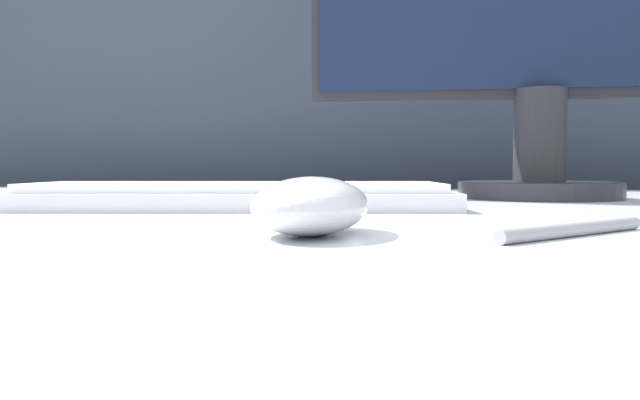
# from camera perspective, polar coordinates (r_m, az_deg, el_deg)

# --- Properties ---
(partition_panel) EXTENTS (5.00, 0.03, 1.31)m
(partition_panel) POSITION_cam_1_polar(r_m,az_deg,el_deg) (1.24, 7.91, -3.41)
(partition_panel) COLOR #333D4C
(partition_panel) RESTS_ON ground_plane
(computer_mouse_near) EXTENTS (0.07, 0.11, 0.03)m
(computer_mouse_near) POSITION_cam_1_polar(r_m,az_deg,el_deg) (0.35, -0.78, -0.53)
(computer_mouse_near) COLOR silver
(computer_mouse_near) RESTS_ON desk
(keyboard) EXTENTS (0.41, 0.19, 0.02)m
(keyboard) POSITION_cam_1_polar(r_m,az_deg,el_deg) (0.58, -7.51, 0.36)
(keyboard) COLOR silver
(keyboard) RESTS_ON desk
(pen) EXTENTS (0.10, 0.10, 0.01)m
(pen) POSITION_cam_1_polar(r_m,az_deg,el_deg) (0.37, 22.25, -2.49)
(pen) COLOR #99999E
(pen) RESTS_ON desk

